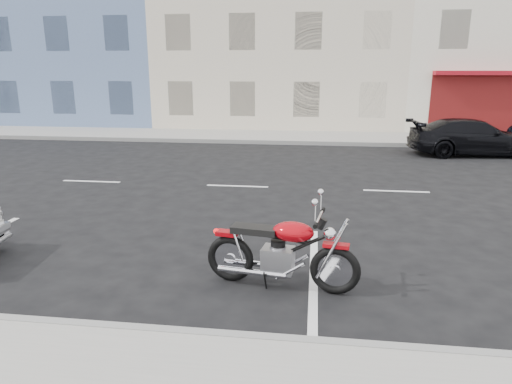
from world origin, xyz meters
TOP-DOWN VIEW (x-y plane):
  - ground at (0.00, 0.00)m, footprint 120.00×120.00m
  - sidewalk_far at (-5.00, 8.70)m, footprint 80.00×3.40m
  - curb_far at (-5.00, 7.00)m, footprint 80.00×0.12m
  - bldg_blue at (-14.00, 16.30)m, footprint 12.00×12.00m
  - bldg_cream at (-2.00, 16.30)m, footprint 12.00×12.00m
  - motorcycle at (0.30, -5.63)m, footprint 2.14×0.73m
  - car_far at (5.45, 5.52)m, footprint 4.51×2.18m

SIDE VIEW (x-z plane):
  - ground at x=0.00m, z-range 0.00..0.00m
  - sidewalk_far at x=-5.00m, z-range 0.00..0.15m
  - curb_far at x=-5.00m, z-range 0.00..0.16m
  - motorcycle at x=0.30m, z-range -0.05..1.03m
  - car_far at x=5.45m, z-range 0.00..1.27m
  - bldg_cream at x=-2.00m, z-range 0.00..11.50m
  - bldg_blue at x=-14.00m, z-range 0.00..13.00m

